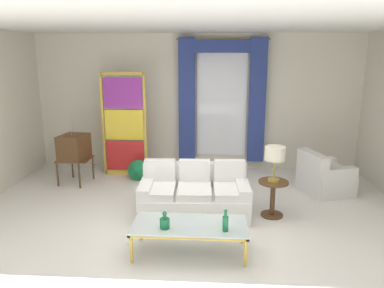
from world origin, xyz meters
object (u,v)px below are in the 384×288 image
(bottle_blue_decanter, at_px, (225,222))
(armchair_white, at_px, (323,178))
(bottle_crystal_tall, at_px, (165,222))
(table_lamp_brass, at_px, (275,155))
(couch_white_long, at_px, (194,195))
(coffee_table, at_px, (190,226))
(vintage_tv, at_px, (74,148))
(round_side_table, at_px, (273,195))
(stained_glass_divider, at_px, (124,127))
(peacock_figurine, at_px, (137,171))

(bottle_blue_decanter, xyz_separation_m, armchair_white, (1.89, 2.54, -0.24))
(bottle_blue_decanter, bearing_deg, bottle_crystal_tall, 178.01)
(armchair_white, distance_m, table_lamp_brass, 1.73)
(couch_white_long, bearing_deg, coffee_table, -89.32)
(bottle_blue_decanter, height_order, armchair_white, armchair_white)
(vintage_tv, relative_size, round_side_table, 2.26)
(coffee_table, xyz_separation_m, stained_glass_divider, (-1.62, 3.20, 0.68))
(bottle_crystal_tall, height_order, armchair_white, armchair_white)
(couch_white_long, relative_size, table_lamp_brass, 3.15)
(coffee_table, distance_m, table_lamp_brass, 1.89)
(vintage_tv, distance_m, table_lamp_brass, 4.02)
(round_side_table, bearing_deg, peacock_figurine, 149.24)
(vintage_tv, bearing_deg, peacock_figurine, 6.31)
(bottle_blue_decanter, height_order, vintage_tv, vintage_tv)
(vintage_tv, height_order, stained_glass_divider, stained_glass_divider)
(bottle_crystal_tall, xyz_separation_m, armchair_white, (2.66, 2.51, -0.20))
(vintage_tv, xyz_separation_m, peacock_figurine, (1.23, 0.14, -0.51))
(round_side_table, bearing_deg, bottle_crystal_tall, -138.30)
(armchair_white, xyz_separation_m, stained_glass_divider, (-3.97, 0.83, 0.77))
(couch_white_long, xyz_separation_m, armchair_white, (2.36, 1.07, -0.02))
(table_lamp_brass, bearing_deg, bottle_crystal_tall, -138.30)
(bottle_blue_decanter, height_order, stained_glass_divider, stained_glass_divider)
(bottle_blue_decanter, bearing_deg, peacock_figurine, 120.78)
(bottle_crystal_tall, bearing_deg, bottle_blue_decanter, -1.99)
(coffee_table, height_order, round_side_table, round_side_table)
(coffee_table, xyz_separation_m, bottle_blue_decanter, (0.46, -0.16, 0.15))
(round_side_table, bearing_deg, vintage_tv, 160.00)
(couch_white_long, xyz_separation_m, coffee_table, (0.02, -1.30, 0.07))
(couch_white_long, relative_size, vintage_tv, 1.34)
(bottle_blue_decanter, height_order, round_side_table, bottle_blue_decanter)
(bottle_crystal_tall, relative_size, table_lamp_brass, 0.41)
(bottle_crystal_tall, bearing_deg, armchair_white, 43.35)
(couch_white_long, height_order, peacock_figurine, couch_white_long)
(bottle_blue_decanter, bearing_deg, round_side_table, 60.86)
(bottle_crystal_tall, height_order, vintage_tv, vintage_tv)
(bottle_blue_decanter, distance_m, round_side_table, 1.63)
(coffee_table, height_order, bottle_blue_decanter, bottle_blue_decanter)
(stained_glass_divider, relative_size, table_lamp_brass, 3.86)
(vintage_tv, relative_size, table_lamp_brass, 2.36)
(vintage_tv, height_order, table_lamp_brass, vintage_tv)
(bottle_blue_decanter, distance_m, table_lamp_brass, 1.70)
(peacock_figurine, height_order, round_side_table, round_side_table)
(vintage_tv, bearing_deg, couch_white_long, -27.96)
(bottle_blue_decanter, relative_size, table_lamp_brass, 0.52)
(peacock_figurine, bearing_deg, round_side_table, -30.76)
(armchair_white, bearing_deg, coffee_table, -134.69)
(bottle_crystal_tall, xyz_separation_m, stained_glass_divider, (-1.31, 3.34, 0.57))
(vintage_tv, bearing_deg, round_side_table, -20.00)
(stained_glass_divider, bearing_deg, table_lamp_brass, -34.14)
(armchair_white, height_order, peacock_figurine, armchair_white)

